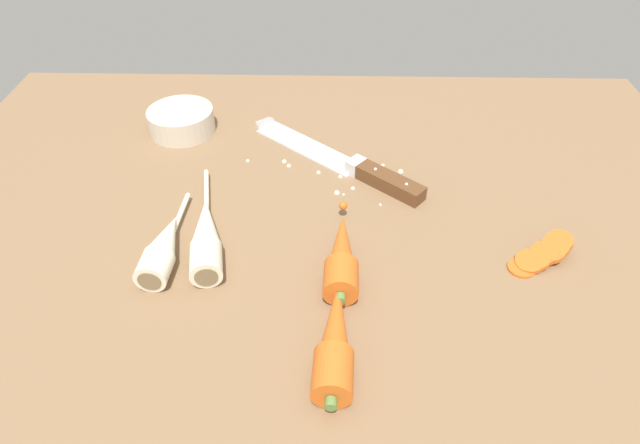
# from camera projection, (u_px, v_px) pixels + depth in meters

# --- Properties ---
(ground_plane) EXTENTS (1.20, 0.90, 0.04)m
(ground_plane) POSITION_uv_depth(u_px,v_px,m) (320.00, 232.00, 0.77)
(ground_plane) COLOR brown
(chefs_knife) EXTENTS (0.29, 0.25, 0.04)m
(chefs_knife) POSITION_uv_depth(u_px,v_px,m) (327.00, 154.00, 0.87)
(chefs_knife) COLOR silver
(chefs_knife) RESTS_ON ground_plane
(whole_carrot) EXTENTS (0.04, 0.18, 0.04)m
(whole_carrot) POSITION_uv_depth(u_px,v_px,m) (342.00, 255.00, 0.68)
(whole_carrot) COLOR #D6601E
(whole_carrot) RESTS_ON ground_plane
(whole_carrot_second) EXTENTS (0.05, 0.19, 0.04)m
(whole_carrot_second) POSITION_uv_depth(u_px,v_px,m) (335.00, 339.00, 0.58)
(whole_carrot_second) COLOR #D6601E
(whole_carrot_second) RESTS_ON ground_plane
(parsnip_front) EXTENTS (0.07, 0.23, 0.04)m
(parsnip_front) POSITION_uv_depth(u_px,v_px,m) (206.00, 235.00, 0.71)
(parsnip_front) COLOR silver
(parsnip_front) RESTS_ON ground_plane
(parsnip_mid_left) EXTENTS (0.04, 0.18, 0.04)m
(parsnip_mid_left) POSITION_uv_depth(u_px,v_px,m) (163.00, 247.00, 0.69)
(parsnip_mid_left) COLOR silver
(parsnip_mid_left) RESTS_ON ground_plane
(carrot_slice_stack) EXTENTS (0.09, 0.07, 0.03)m
(carrot_slice_stack) POSITION_uv_depth(u_px,v_px,m) (543.00, 254.00, 0.69)
(carrot_slice_stack) COLOR #D6601E
(carrot_slice_stack) RESTS_ON ground_plane
(prep_bowl) EXTENTS (0.11, 0.11, 0.04)m
(prep_bowl) POSITION_uv_depth(u_px,v_px,m) (181.00, 120.00, 0.93)
(prep_bowl) COLOR beige
(prep_bowl) RESTS_ON ground_plane
(mince_crumbs) EXTENTS (0.25, 0.11, 0.01)m
(mince_crumbs) POSITION_uv_depth(u_px,v_px,m) (348.00, 174.00, 0.84)
(mince_crumbs) COLOR beige
(mince_crumbs) RESTS_ON ground_plane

